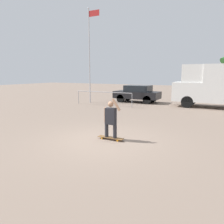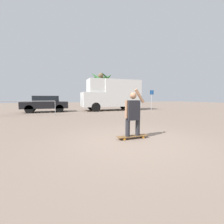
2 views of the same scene
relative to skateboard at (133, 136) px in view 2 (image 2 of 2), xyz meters
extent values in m
plane|color=gray|center=(-0.15, -0.20, -0.07)|extent=(80.00, 80.00, 0.00)
cube|color=brown|center=(0.00, 0.00, 0.01)|extent=(1.02, 0.23, 0.02)
cylinder|color=orange|center=(-0.33, -0.09, -0.04)|extent=(0.07, 0.03, 0.07)
cylinder|color=orange|center=(-0.33, 0.09, -0.04)|extent=(0.07, 0.03, 0.07)
cylinder|color=orange|center=(0.33, -0.09, -0.04)|extent=(0.07, 0.03, 0.07)
cylinder|color=orange|center=(0.33, 0.09, -0.04)|extent=(0.07, 0.03, 0.07)
cylinder|color=#28282D|center=(-0.18, 0.00, 0.27)|extent=(0.14, 0.14, 0.50)
cylinder|color=#28282D|center=(0.18, 0.00, 0.27)|extent=(0.14, 0.14, 0.50)
cube|color=#232328|center=(0.00, 0.00, 0.82)|extent=(0.39, 0.22, 0.61)
sphere|color=#A37556|center=(0.00, 0.00, 1.27)|extent=(0.21, 0.21, 0.21)
cylinder|color=#A37556|center=(-0.23, 0.00, 0.86)|extent=(0.09, 0.09, 0.54)
cylinder|color=#A37556|center=(0.23, 0.00, 1.26)|extent=(0.35, 0.09, 0.45)
cylinder|color=black|center=(1.19, 9.46, 0.35)|extent=(0.86, 0.28, 0.86)
cylinder|color=black|center=(1.19, 11.24, 0.35)|extent=(0.86, 0.28, 0.86)
cylinder|color=black|center=(4.87, 9.46, 0.35)|extent=(0.86, 0.28, 0.86)
cylinder|color=black|center=(4.87, 11.24, 0.35)|extent=(0.86, 0.28, 0.86)
cube|color=white|center=(1.10, 10.35, 1.05)|extent=(2.08, 2.06, 1.39)
cube|color=black|center=(0.69, 10.35, 1.32)|extent=(0.04, 1.75, 0.69)
cube|color=white|center=(4.07, 10.35, 1.69)|extent=(3.86, 2.06, 2.67)
cube|color=white|center=(1.41, 10.35, 2.38)|extent=(1.45, 1.89, 1.28)
cylinder|color=black|center=(-4.37, 9.90, 0.27)|extent=(0.69, 0.22, 0.69)
cylinder|color=black|center=(-4.37, 11.41, 0.27)|extent=(0.69, 0.22, 0.69)
cylinder|color=black|center=(-1.99, 9.90, 0.27)|extent=(0.69, 0.22, 0.69)
cylinder|color=black|center=(-1.99, 11.41, 0.27)|extent=(0.69, 0.22, 0.69)
cube|color=black|center=(-3.18, 10.66, 0.57)|extent=(3.85, 1.73, 0.59)
cube|color=black|center=(-3.08, 10.66, 1.12)|extent=(2.12, 1.52, 0.52)
cylinder|color=brown|center=(4.68, 19.79, 2.36)|extent=(0.55, 0.55, 4.88)
sphere|color=brown|center=(4.68, 19.79, 4.80)|extent=(0.88, 0.88, 0.88)
cone|color=#2D6B2D|center=(5.95, 20.06, 4.58)|extent=(1.28, 2.80, 1.44)
cone|color=#2D6B2D|center=(5.06, 21.03, 4.47)|extent=(2.77, 1.49, 1.78)
cone|color=#2D6B2D|center=(3.73, 20.69, 4.39)|extent=(2.33, 2.39, 1.99)
cone|color=#2D6B2D|center=(3.82, 18.80, 4.35)|extent=(2.41, 2.23, 2.10)
cone|color=#2D6B2D|center=(5.28, 18.63, 4.37)|extent=(2.62, 1.85, 2.05)
cylinder|color=#B7B7BC|center=(7.16, 9.24, 0.96)|extent=(0.06, 0.06, 2.07)
cube|color=#19519E|center=(7.16, 9.23, 1.78)|extent=(0.44, 0.02, 0.44)
cylinder|color=#99999E|center=(-4.69, 7.52, 0.98)|extent=(4.74, 0.05, 0.05)
cylinder|color=#99999E|center=(-2.32, 7.52, 0.45)|extent=(0.04, 0.04, 1.05)
camera|label=1|loc=(3.74, -6.92, 2.36)|focal=35.00mm
camera|label=2|loc=(-2.21, -4.10, 1.20)|focal=24.00mm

